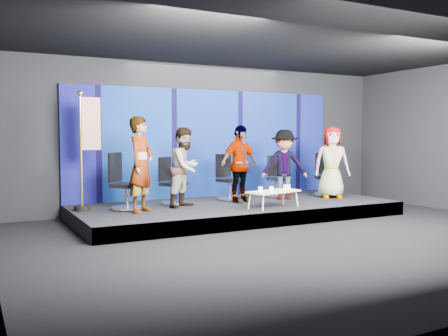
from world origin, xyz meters
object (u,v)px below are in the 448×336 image
(panelist_c, at_px, (239,164))
(mug_d, at_px, (285,187))
(panelist_b, at_px, (185,167))
(panelist_d, at_px, (284,165))
(chair_c, at_px, (228,185))
(flag_stand, at_px, (87,147))
(chair_b, at_px, (172,189))
(mug_e, at_px, (289,187))
(chair_e, at_px, (325,182))
(chair_d, at_px, (277,183))
(mug_b, at_px, (271,189))
(mug_a, at_px, (260,189))
(panelist_e, at_px, (332,162))
(chair_a, at_px, (124,191))
(panelist_a, at_px, (141,164))
(mug_c, at_px, (271,188))
(coffee_table, at_px, (274,192))

(panelist_c, bearing_deg, mug_d, -75.33)
(panelist_b, distance_m, panelist_d, 2.54)
(chair_c, bearing_deg, flag_stand, 169.50)
(chair_b, relative_size, mug_e, 11.10)
(chair_e, bearing_deg, mug_d, -124.54)
(chair_d, xyz_separation_m, mug_b, (-1.24, -1.70, 0.08))
(mug_d, bearing_deg, chair_e, 29.97)
(panelist_b, xyz_separation_m, mug_a, (1.20, -1.05, -0.42))
(flag_stand, bearing_deg, chair_d, -1.74)
(chair_b, relative_size, panelist_c, 0.60)
(mug_a, bearing_deg, panelist_e, 17.95)
(chair_a, relative_size, panelist_b, 0.69)
(panelist_a, height_order, panelist_b, panelist_a)
(panelist_b, xyz_separation_m, mug_b, (1.40, -1.14, -0.42))
(mug_b, bearing_deg, panelist_b, 140.87)
(mug_c, relative_size, mug_e, 0.93)
(chair_a, distance_m, chair_c, 2.63)
(chair_e, bearing_deg, chair_c, -162.94)
(chair_c, xyz_separation_m, mug_c, (0.20, -1.52, 0.05))
(panelist_b, height_order, mug_b, panelist_b)
(chair_a, xyz_separation_m, mug_c, (2.80, -1.11, 0.02))
(panelist_a, distance_m, chair_d, 3.83)
(panelist_d, distance_m, mug_d, 1.25)
(panelist_e, bearing_deg, panelist_d, -169.45)
(chair_e, bearing_deg, chair_d, -169.43)
(coffee_table, distance_m, mug_b, 0.25)
(panelist_a, xyz_separation_m, chair_b, (0.93, 0.76, -0.60))
(chair_e, bearing_deg, mug_e, -125.02)
(chair_a, height_order, panelist_b, panelist_b)
(flag_stand, bearing_deg, panelist_b, -16.60)
(mug_b, xyz_separation_m, flag_stand, (-3.32, 1.61, 0.85))
(chair_d, relative_size, mug_e, 10.87)
(panelist_b, distance_m, chair_e, 3.92)
(mug_a, relative_size, mug_d, 1.02)
(chair_c, relative_size, chair_d, 1.06)
(panelist_a, relative_size, chair_d, 1.86)
(chair_a, bearing_deg, coffee_table, -67.35)
(panelist_b, bearing_deg, chair_e, -29.83)
(chair_a, distance_m, chair_b, 1.18)
(chair_b, xyz_separation_m, chair_e, (4.00, -0.26, 0.01))
(mug_d, bearing_deg, mug_c, 179.23)
(chair_b, relative_size, panelist_b, 0.62)
(coffee_table, bearing_deg, panelist_c, 101.41)
(chair_e, distance_m, mug_b, 2.83)
(chair_a, relative_size, panelist_d, 0.71)
(panelist_a, relative_size, panelist_c, 1.08)
(coffee_table, xyz_separation_m, mug_d, (0.32, 0.04, 0.08))
(chair_a, distance_m, panelist_d, 3.82)
(panelist_a, relative_size, chair_b, 1.82)
(panelist_d, xyz_separation_m, flag_stand, (-4.45, 0.40, 0.44))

